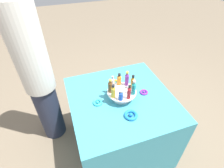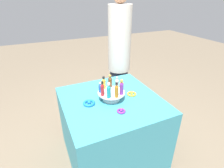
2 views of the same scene
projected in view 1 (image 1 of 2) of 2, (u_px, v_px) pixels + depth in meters
The scene contains 17 objects.
ground_plane at pixel (119, 143), 2.08m from camera, with size 12.00×12.00×0.00m, color #756651.
party_table at pixel (120, 123), 1.84m from camera, with size 0.94×0.94×0.75m.
display_stand at pixel (122, 94), 1.57m from camera, with size 0.26×0.26×0.08m.
bottle_clear at pixel (113, 82), 1.56m from camera, with size 0.03×0.03×0.12m.
bottle_brown at pixel (110, 86), 1.51m from camera, with size 0.04×0.04×0.13m.
bottle_gold at pixel (113, 92), 1.46m from camera, with size 0.04×0.04×0.13m.
bottle_blue at pixel (121, 95), 1.44m from camera, with size 0.04×0.04×0.10m.
bottle_red at pixel (129, 92), 1.44m from camera, with size 0.03×0.03×0.14m.
bottle_teal at pixel (134, 88), 1.48m from camera, with size 0.04×0.04×0.15m.
bottle_amber at pixel (133, 83), 1.53m from camera, with size 0.03×0.03×0.15m.
bottle_purple at pixel (127, 79), 1.57m from camera, with size 0.04×0.04×0.15m.
bottle_orange at pixel (119, 80), 1.59m from camera, with size 0.04×0.04×0.12m.
ribbon_bow_teal at pixel (98, 102), 1.54m from camera, with size 0.08×0.08×0.03m.
ribbon_bow_blue at pixel (131, 115), 1.43m from camera, with size 0.11×0.11×0.03m.
ribbon_bow_purple at pixel (144, 92), 1.65m from camera, with size 0.08×0.08×0.02m.
ribbon_bow_gold at pixel (114, 82), 1.76m from camera, with size 0.10×0.10×0.03m.
person_figure at pixel (37, 75), 1.65m from camera, with size 0.30×0.30×1.74m.
Camera 1 is at (0.46, 1.06, 1.87)m, focal length 28.00 mm.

